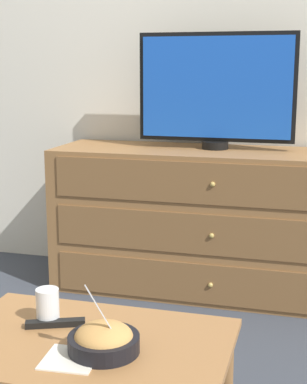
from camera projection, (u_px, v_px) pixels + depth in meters
name	position (u px, v px, depth m)	size (l,w,h in m)	color
ground_plane	(205.00, 271.00, 3.33)	(12.00, 12.00, 0.00)	#383D47
wall_back	(210.00, 34.00, 3.08)	(12.00, 0.05, 2.60)	silver
dresser	(220.00, 222.00, 2.96)	(1.68, 0.51, 0.73)	olive
tv	(216.00, 89.00, 2.88)	(0.78, 0.13, 0.57)	black
coffee_table	(89.00, 365.00, 1.59)	(0.76, 0.50, 0.42)	#9E6B3D
takeout_bowl	(104.00, 340.00, 1.51)	(0.19, 0.19, 0.19)	black
drink_cup	(48.00, 308.00, 1.68)	(0.07, 0.07, 0.10)	beige
napkin	(70.00, 359.00, 1.47)	(0.14, 0.14, 0.00)	silver
remote_control	(55.00, 323.00, 1.66)	(0.17, 0.09, 0.02)	black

